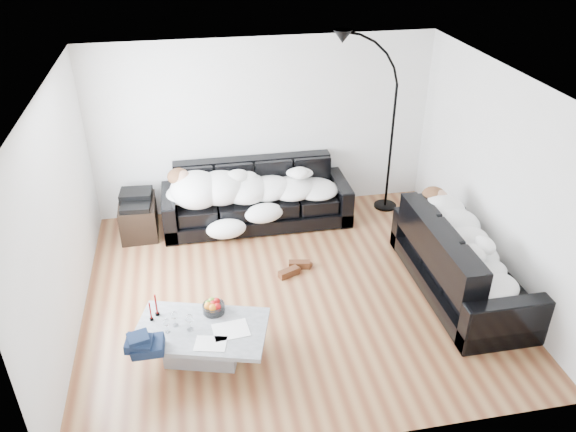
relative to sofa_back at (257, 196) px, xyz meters
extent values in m
plane|color=brown|center=(0.19, -1.75, -0.44)|extent=(5.00, 5.00, 0.00)
cube|color=silver|center=(0.19, 0.50, 0.86)|extent=(5.00, 0.02, 2.60)
cube|color=silver|center=(-2.31, -1.75, 0.86)|extent=(0.02, 4.50, 2.60)
cube|color=silver|center=(2.69, -1.75, 0.86)|extent=(0.02, 4.50, 2.60)
plane|color=white|center=(0.19, -1.75, 2.16)|extent=(5.00, 5.00, 0.00)
cube|color=black|center=(0.00, 0.00, 0.00)|extent=(2.71, 0.94, 0.89)
cube|color=black|center=(2.22, -2.09, 0.01)|extent=(0.96, 2.25, 0.91)
ellipsoid|color=#0E5562|center=(2.16, -1.39, 0.28)|extent=(0.42, 0.38, 0.20)
cube|color=#939699|center=(-0.95, -2.69, -0.25)|extent=(1.51, 1.12, 0.39)
cylinder|color=white|center=(-0.80, -2.45, 0.02)|extent=(0.26, 0.26, 0.15)
cylinder|color=white|center=(-1.21, -2.60, 0.04)|extent=(0.08, 0.08, 0.18)
cylinder|color=white|center=(-1.29, -2.68, 0.03)|extent=(0.07, 0.07, 0.16)
cylinder|color=white|center=(-1.06, -2.69, 0.04)|extent=(0.08, 0.08, 0.19)
cylinder|color=maroon|center=(-1.45, -2.46, 0.06)|extent=(0.05, 0.05, 0.22)
cylinder|color=maroon|center=(-1.39, -2.39, 0.08)|extent=(0.06, 0.06, 0.26)
cube|color=silver|center=(-0.65, -2.78, -0.04)|extent=(0.39, 0.31, 0.01)
cube|color=silver|center=(-0.87, -2.94, -0.04)|extent=(0.35, 0.29, 0.01)
cube|color=black|center=(-1.70, 0.01, -0.19)|extent=(0.51, 0.73, 0.50)
cube|color=black|center=(-1.70, 0.01, 0.12)|extent=(0.46, 0.37, 0.13)
camera|label=1|loc=(-0.89, -7.19, 3.84)|focal=35.00mm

